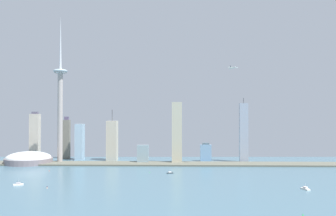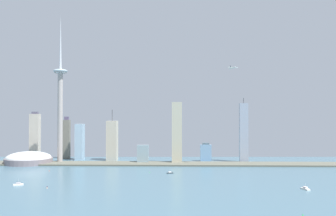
# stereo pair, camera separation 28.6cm
# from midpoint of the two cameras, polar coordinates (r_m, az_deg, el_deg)

# --- Properties ---
(waterfront_pier) EXTENTS (895.68, 65.80, 3.36)m
(waterfront_pier) POSITION_cam_midpoint_polar(r_m,az_deg,el_deg) (855.08, 1.11, -8.62)
(waterfront_pier) COLOR #5C5D50
(waterfront_pier) RESTS_ON ground
(observation_tower) EXTENTS (33.65, 33.65, 353.17)m
(observation_tower) POSITION_cam_midpoint_polar(r_m,az_deg,el_deg) (916.23, -16.35, 1.55)
(observation_tower) COLOR #AA9F9A
(observation_tower) RESTS_ON ground
(stadium_dome) EXTENTS (108.46, 108.46, 30.42)m
(stadium_dome) POSITION_cam_midpoint_polar(r_m,az_deg,el_deg) (928.47, -20.77, -7.38)
(stadium_dome) COLOR gray
(stadium_dome) RESTS_ON ground
(skyscraper_0) EXTENTS (24.66, 17.86, 122.41)m
(skyscraper_0) POSITION_cam_midpoint_polar(r_m,az_deg,el_deg) (1022.17, -19.91, -4.08)
(skyscraper_0) COLOR beige
(skyscraper_0) RESTS_ON ground
(skyscraper_1) EXTENTS (26.89, 12.78, 45.14)m
(skyscraper_1) POSITION_cam_midpoint_polar(r_m,az_deg,el_deg) (916.96, 5.86, -6.88)
(skyscraper_1) COLOR #78A0C6
(skyscraper_1) RESTS_ON ground
(skyscraper_2) EXTENTS (19.50, 26.50, 91.10)m
(skyscraper_2) POSITION_cam_midpoint_polar(r_m,az_deg,el_deg) (962.68, -13.50, -5.12)
(skyscraper_2) COLOR #9EBCD0
(skyscraper_2) RESTS_ON ground
(skyscraper_3) EXTENTS (17.07, 13.87, 109.54)m
(skyscraper_3) POSITION_cam_midpoint_polar(r_m,az_deg,el_deg) (997.83, -15.43, -4.59)
(skyscraper_3) COLOR slate
(skyscraper_3) RESTS_ON ground
(skyscraper_4) EXTENTS (20.05, 13.83, 154.40)m
(skyscraper_4) POSITION_cam_midpoint_polar(r_m,az_deg,el_deg) (907.43, 11.62, -3.76)
(skyscraper_4) COLOR #9CA5B7
(skyscraper_4) RESTS_ON ground
(skyscraper_5) EXTENTS (26.11, 27.41, 127.16)m
(skyscraper_5) POSITION_cam_midpoint_polar(r_m,az_deg,el_deg) (936.05, -8.65, -5.01)
(skyscraper_5) COLOR beige
(skyscraper_5) RESTS_ON ground
(skyscraper_6) EXTENTS (23.66, 16.98, 144.12)m
(skyscraper_6) POSITION_cam_midpoint_polar(r_m,az_deg,el_deg) (866.33, 1.38, -3.85)
(skyscraper_6) COLOR #C0B89C
(skyscraper_6) RESTS_ON ground
(skyscraper_7) EXTENTS (26.74, 13.90, 43.12)m
(skyscraper_7) POSITION_cam_midpoint_polar(r_m,az_deg,el_deg) (874.86, -3.92, -7.14)
(skyscraper_7) COLOR #8CA4AC
(skyscraper_7) RESTS_ON ground
(boat_0) EXTENTS (4.66, 8.15, 3.06)m
(boat_0) POSITION_cam_midpoint_polar(r_m,az_deg,el_deg) (615.21, -18.21, -11.60)
(boat_0) COLOR beige
(boat_0) RESTS_ON ground
(boat_2) EXTENTS (10.61, 17.53, 9.67)m
(boat_2) POSITION_cam_midpoint_polar(r_m,az_deg,el_deg) (611.21, 20.47, -11.60)
(boat_2) COLOR white
(boat_2) RESTS_ON ground
(boat_6) EXTENTS (16.02, 12.08, 9.66)m
(boat_6) POSITION_cam_midpoint_polar(r_m,az_deg,el_deg) (655.27, -22.16, -10.87)
(boat_6) COLOR white
(boat_6) RESTS_ON ground
(boat_7) EXTENTS (13.16, 7.34, 3.68)m
(boat_7) POSITION_cam_midpoint_polar(r_m,az_deg,el_deg) (728.37, 0.29, -9.98)
(boat_7) COLOR #1F292D
(boat_7) RESTS_ON ground
(channel_buoy_0) EXTENTS (1.29, 1.29, 2.69)m
(channel_buoy_0) POSITION_cam_midpoint_polar(r_m,az_deg,el_deg) (794.13, -17.92, -9.18)
(channel_buoy_0) COLOR #E54C19
(channel_buoy_0) RESTS_ON ground
(channel_buoy_1) EXTENTS (1.71, 1.71, 1.84)m
(channel_buoy_1) POSITION_cam_midpoint_polar(r_m,az_deg,el_deg) (461.17, 20.13, -15.22)
(channel_buoy_1) COLOR green
(channel_buoy_1) RESTS_ON ground
(channel_buoy_2) EXTENTS (1.23, 1.23, 1.72)m
(channel_buoy_2) POSITION_cam_midpoint_polar(r_m,az_deg,el_deg) (739.57, -2.83, -9.88)
(channel_buoy_2) COLOR green
(channel_buoy_2) RESTS_ON ground
(airplane) EXTENTS (25.21, 23.75, 7.56)m
(airplane) POSITION_cam_midpoint_polar(r_m,az_deg,el_deg) (822.05, 9.96, 6.16)
(airplane) COLOR silver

